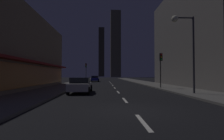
# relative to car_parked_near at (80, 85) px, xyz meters

# --- Properties ---
(ground_plane) EXTENTS (78.00, 136.00, 0.10)m
(ground_plane) POSITION_rel_car_parked_near_xyz_m (3.60, 24.05, -0.79)
(ground_plane) COLOR black
(sidewalk_right) EXTENTS (4.00, 76.00, 0.15)m
(sidewalk_right) POSITION_rel_car_parked_near_xyz_m (10.60, 24.05, -0.67)
(sidewalk_right) COLOR #605E59
(sidewalk_right) RESTS_ON ground
(sidewalk_left) EXTENTS (4.00, 76.00, 0.15)m
(sidewalk_left) POSITION_rel_car_parked_near_xyz_m (-3.40, 24.05, -0.67)
(sidewalk_left) COLOR #605E59
(sidewalk_left) RESTS_ON ground
(lane_marking_center) EXTENTS (0.16, 38.60, 0.01)m
(lane_marking_center) POSITION_rel_car_parked_near_xyz_m (3.60, 8.25, -0.73)
(lane_marking_center) COLOR silver
(lane_marking_center) RESTS_ON ground
(building_apartment_right) EXTENTS (11.00, 20.00, 14.76)m
(building_apartment_right) POSITION_rel_car_parked_near_xyz_m (18.10, 8.05, 6.64)
(building_apartment_right) COLOR slate
(building_apartment_right) RESTS_ON ground
(skyscraper_distant_tall) EXTENTS (5.47, 7.28, 47.17)m
(skyscraper_distant_tall) POSITION_rel_car_parked_near_xyz_m (-0.11, 147.14, 22.84)
(skyscraper_distant_tall) COLOR #353228
(skyscraper_distant_tall) RESTS_ON ground
(skyscraper_distant_mid) EXTENTS (7.19, 7.61, 47.76)m
(skyscraper_distant_mid) POSITION_rel_car_parked_near_xyz_m (10.69, 105.53, 23.14)
(skyscraper_distant_mid) COLOR brown
(skyscraper_distant_mid) RESTS_ON ground
(car_parked_near) EXTENTS (1.98, 4.24, 1.45)m
(car_parked_near) POSITION_rel_car_parked_near_xyz_m (0.00, 0.00, 0.00)
(car_parked_near) COLOR silver
(car_parked_near) RESTS_ON ground
(car_parked_far) EXTENTS (1.98, 4.24, 1.45)m
(car_parked_far) POSITION_rel_car_parked_near_xyz_m (0.00, 25.87, 0.00)
(car_parked_far) COLOR navy
(car_parked_far) RESTS_ON ground
(fire_hydrant_far_left) EXTENTS (0.42, 0.30, 0.65)m
(fire_hydrant_far_left) POSITION_rel_car_parked_near_xyz_m (-2.30, 15.26, -0.29)
(fire_hydrant_far_left) COLOR red
(fire_hydrant_far_left) RESTS_ON sidewalk_left
(traffic_light_near_right) EXTENTS (0.32, 0.48, 4.20)m
(traffic_light_near_right) POSITION_rel_car_parked_near_xyz_m (9.10, 4.10, 2.45)
(traffic_light_near_right) COLOR #2D2D2D
(traffic_light_near_right) RESTS_ON sidewalk_right
(traffic_light_far_left) EXTENTS (0.32, 0.48, 4.20)m
(traffic_light_far_left) POSITION_rel_car_parked_near_xyz_m (-1.90, 22.91, 2.45)
(traffic_light_far_left) COLOR #2D2D2D
(traffic_light_far_left) RESTS_ON sidewalk_left
(street_lamp_right) EXTENTS (1.96, 0.56, 6.58)m
(street_lamp_right) POSITION_rel_car_parked_near_xyz_m (8.98, -2.11, 4.33)
(street_lamp_right) COLOR #38383D
(street_lamp_right) RESTS_ON sidewalk_right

